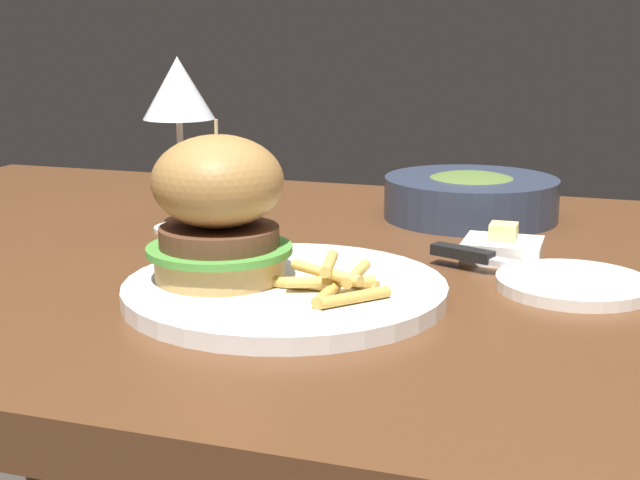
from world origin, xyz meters
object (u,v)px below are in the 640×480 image
at_px(bread_plate, 574,284).
at_px(table_knife, 520,264).
at_px(wine_glass, 178,95).
at_px(butter_dish, 503,248).
at_px(soup_bowl, 471,196).
at_px(main_plate, 285,290).
at_px(burger_sandwich, 218,208).

xyz_separation_m(bread_plate, table_knife, (-0.05, 0.02, 0.01)).
xyz_separation_m(wine_glass, butter_dish, (0.35, -0.02, -0.13)).
bearing_deg(soup_bowl, main_plate, -104.68).
bearing_deg(bread_plate, butter_dish, 131.49).
bearing_deg(soup_bowl, table_knife, -71.06).
distance_m(main_plate, bread_plate, 0.24).
bearing_deg(butter_dish, main_plate, -130.63).
relative_size(main_plate, soup_bowl, 1.33).
height_order(main_plate, table_knife, table_knife).
distance_m(wine_glass, table_knife, 0.40).
bearing_deg(soup_bowl, bread_plate, -63.34).
height_order(burger_sandwich, bread_plate, burger_sandwich).
distance_m(wine_glass, soup_bowl, 0.35).
bearing_deg(bread_plate, wine_glass, 166.75).
distance_m(wine_glass, butter_dish, 0.37).
bearing_deg(burger_sandwich, main_plate, 7.06).
xyz_separation_m(burger_sandwich, soup_bowl, (0.15, 0.36, -0.05)).
bearing_deg(butter_dish, table_knife, -69.67).
bearing_deg(bread_plate, table_knife, 158.92).
relative_size(main_plate, bread_plate, 2.03).
distance_m(main_plate, burger_sandwich, 0.09).
relative_size(bread_plate, butter_dish, 1.80).
height_order(main_plate, wine_glass, wine_glass).
relative_size(wine_glass, butter_dish, 2.57).
distance_m(bread_plate, table_knife, 0.05).
xyz_separation_m(wine_glass, table_knife, (0.37, -0.08, -0.13)).
relative_size(main_plate, table_knife, 1.28).
xyz_separation_m(butter_dish, soup_bowl, (-0.06, 0.18, 0.01)).
height_order(burger_sandwich, wine_glass, wine_glass).
relative_size(burger_sandwich, table_knife, 0.63).
xyz_separation_m(main_plate, bread_plate, (0.22, 0.10, -0.00)).
bearing_deg(burger_sandwich, butter_dish, 41.70).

